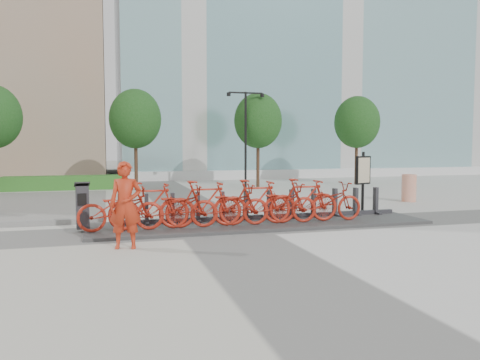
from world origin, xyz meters
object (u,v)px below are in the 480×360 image
object	(u,v)px
worker_red	(126,205)
kiosk	(82,206)
bike_0	(121,209)
construction_barrel	(409,188)
map_sign	(363,173)

from	to	relation	value
worker_red	kiosk	bearing A→B (deg)	123.38
kiosk	worker_red	xyz separation A→B (m)	(1.01, -2.33, 0.28)
bike_0	kiosk	world-z (taller)	kiosk
bike_0	kiosk	distance (m)	1.12
construction_barrel	bike_0	bearing A→B (deg)	-160.65
bike_0	construction_barrel	world-z (taller)	bike_0
worker_red	bike_0	bearing A→B (deg)	102.01
worker_red	map_sign	size ratio (longest dim) A/B	0.93
kiosk	worker_red	world-z (taller)	worker_red
worker_red	construction_barrel	world-z (taller)	worker_red
worker_red	construction_barrel	distance (m)	12.69
kiosk	map_sign	bearing A→B (deg)	-2.16
worker_red	map_sign	world-z (taller)	map_sign
bike_0	construction_barrel	distance (m)	12.05
kiosk	map_sign	xyz separation A→B (m)	(8.74, 0.89, 0.68)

